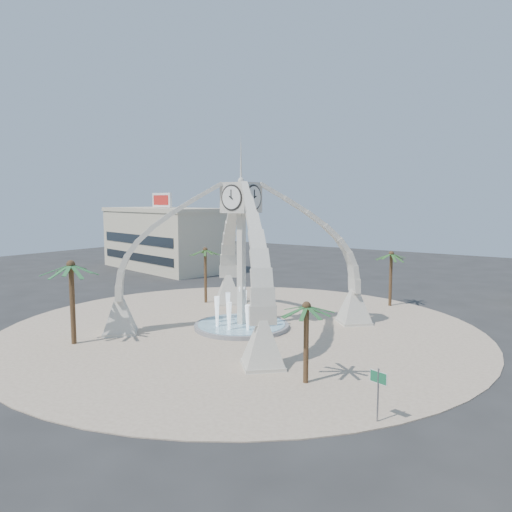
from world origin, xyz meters
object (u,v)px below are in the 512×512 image
Objects in this scene: palm_east at (307,307)px; palm_south at (71,266)px; clock_tower at (241,253)px; palm_west at (205,251)px; fountain at (242,325)px; palm_north at (391,255)px; street_sign at (378,384)px.

palm_east is 0.78× the size of palm_south.
clock_tower is 13.38m from palm_south.
palm_east is 0.85× the size of palm_west.
fountain is 18.17m from palm_north.
fountain is 14.54m from palm_south.
palm_west is (-9.42, 6.21, -0.92)m from clock_tower.
fountain is at bearing 55.53° from palm_south.
palm_north is at bearing 124.20° from street_sign.
clock_tower is 2.85× the size of palm_west.
palm_south reaches higher than street_sign.
palm_west is at bearing 145.00° from palm_east.
palm_east reaches higher than street_sign.
clock_tower reaches higher than fountain.
palm_north is at bearing 98.84° from palm_east.
palm_south is (-14.61, -27.00, 0.67)m from palm_north.
clock_tower is 6.20m from fountain.
palm_west is at bearing 162.02° from street_sign.
palm_east is at bearing -81.16° from palm_north.
palm_south reaches higher than palm_west.
palm_north is (7.04, 15.98, 5.04)m from fountain.
street_sign is at bearing -24.82° from palm_east.
palm_south is 2.50× the size of street_sign.
palm_north is 28.18m from street_sign.
clock_tower is 3.37× the size of palm_east.
street_sign is (25.66, -16.66, -3.61)m from palm_west.
palm_east is (10.76, -7.92, -1.86)m from clock_tower.
palm_south is at bearing -124.47° from fountain.
palm_north is at bearing 61.58° from palm_south.
palm_west is 30.80m from street_sign.
fountain is 1.17× the size of palm_south.
street_sign is (23.80, 0.57, -4.04)m from palm_south.
fountain is 12.46m from palm_west.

